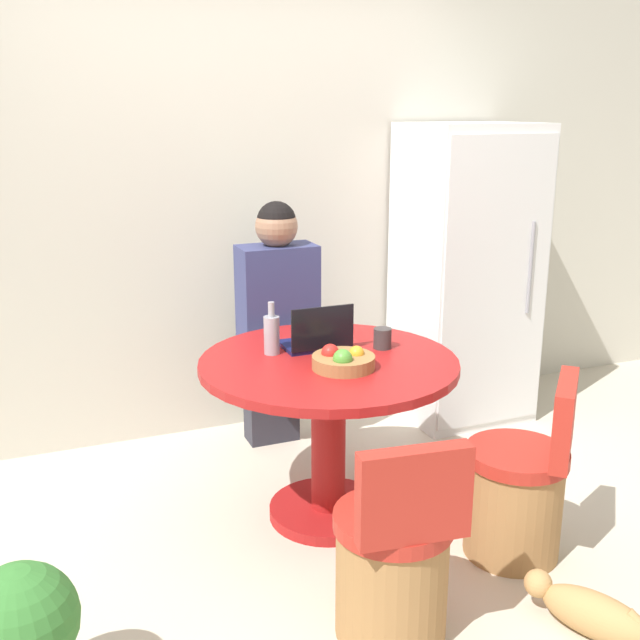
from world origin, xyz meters
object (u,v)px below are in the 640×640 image
at_px(cat, 591,612).
at_px(potted_plant, 23,637).
at_px(person_seated, 275,315).
at_px(dining_table, 329,406).
at_px(laptop, 317,339).
at_px(chair_near_right_corner, 519,493).
at_px(bottle, 272,334).
at_px(fruit_bowl, 343,360).
at_px(refrigerator, 465,275).
at_px(chair_near_camera, 394,565).

bearing_deg(cat, potted_plant, 52.07).
bearing_deg(cat, person_seated, -11.44).
xyz_separation_m(dining_table, laptop, (0.01, 0.16, 0.26)).
height_order(dining_table, chair_near_right_corner, chair_near_right_corner).
bearing_deg(bottle, chair_near_right_corner, -42.14).
relative_size(chair_near_right_corner, cat, 1.62).
xyz_separation_m(chair_near_right_corner, potted_plant, (-1.91, -0.17, 0.00)).
bearing_deg(fruit_bowl, dining_table, 93.68).
relative_size(refrigerator, chair_near_right_corner, 2.19).
relative_size(chair_near_camera, cat, 1.62).
height_order(laptop, potted_plant, laptop).
distance_m(fruit_bowl, potted_plant, 1.53).
xyz_separation_m(person_seated, bottle, (-0.23, -0.62, 0.10)).
distance_m(dining_table, person_seated, 0.81).
height_order(refrigerator, person_seated, refrigerator).
distance_m(person_seated, laptop, 0.63).
distance_m(bottle, potted_plant, 1.53).
relative_size(chair_near_camera, person_seated, 0.58).
xyz_separation_m(laptop, bottle, (-0.21, 0.01, 0.05)).
height_order(chair_near_right_corner, cat, chair_near_right_corner).
xyz_separation_m(dining_table, cat, (0.55, -1.09, -0.45)).
bearing_deg(fruit_bowl, refrigerator, 38.46).
xyz_separation_m(cat, potted_plant, (-1.85, 0.35, 0.19)).
distance_m(refrigerator, dining_table, 1.51).
distance_m(dining_table, fruit_bowl, 0.29).
distance_m(fruit_bowl, bottle, 0.37).
relative_size(person_seated, laptop, 4.63).
xyz_separation_m(refrigerator, chair_near_right_corner, (-0.60, -1.40, -0.59)).
relative_size(bottle, potted_plant, 0.46).
distance_m(dining_table, cat, 1.31).
distance_m(chair_near_camera, cat, 0.73).
distance_m(person_seated, potted_plant, 2.08).
relative_size(refrigerator, laptop, 5.90).
relative_size(person_seated, bottle, 5.75).
bearing_deg(chair_near_right_corner, dining_table, -90.00).
height_order(refrigerator, bottle, refrigerator).
relative_size(chair_near_right_corner, potted_plant, 1.54).
distance_m(refrigerator, laptop, 1.38).
bearing_deg(chair_near_right_corner, person_seated, -113.47).
height_order(dining_table, chair_near_camera, chair_near_camera).
xyz_separation_m(fruit_bowl, potted_plant, (-1.31, -0.61, -0.51)).
bearing_deg(potted_plant, chair_near_camera, -4.29).
distance_m(refrigerator, bottle, 1.57).
bearing_deg(potted_plant, bottle, 39.51).
height_order(laptop, fruit_bowl, laptop).
bearing_deg(dining_table, chair_near_camera, -96.82).
xyz_separation_m(fruit_bowl, bottle, (-0.21, 0.30, 0.06)).
bearing_deg(cat, bottle, 3.80).
relative_size(chair_near_camera, fruit_bowl, 2.98).
bearing_deg(refrigerator, laptop, -151.05).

